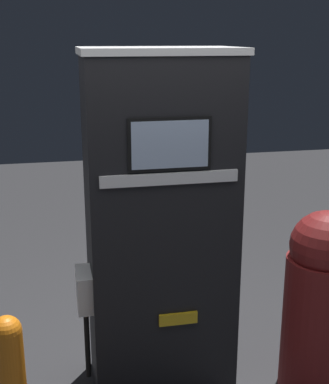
# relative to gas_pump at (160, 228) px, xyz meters

# --- Properties ---
(gas_pump) EXTENTS (0.99, 0.58, 2.17)m
(gas_pump) POSITION_rel_gas_pump_xyz_m (0.00, 0.00, 0.00)
(gas_pump) COLOR black
(gas_pump) RESTS_ON ground_plane
(trash_bin) EXTENTS (0.47, 0.47, 1.22)m
(trash_bin) POSITION_rel_gas_pump_xyz_m (0.98, -0.29, -0.46)
(trash_bin) COLOR maroon
(trash_bin) RESTS_ON ground_plane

